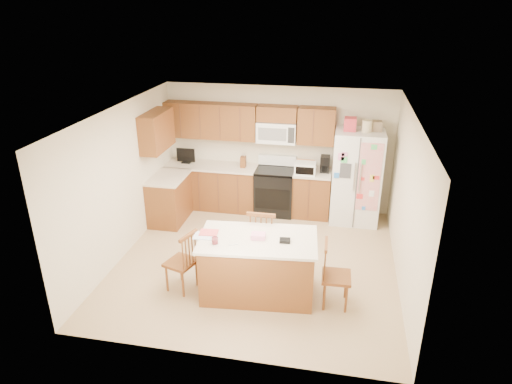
% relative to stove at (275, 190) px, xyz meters
% --- Properties ---
extents(ground, '(4.50, 4.50, 0.00)m').
position_rel_stove_xyz_m(ground, '(0.00, -1.94, -0.47)').
color(ground, tan).
rests_on(ground, ground).
extents(room_shell, '(4.60, 4.60, 2.52)m').
position_rel_stove_xyz_m(room_shell, '(0.00, -1.94, 0.97)').
color(room_shell, beige).
rests_on(room_shell, ground).
extents(cabinetry, '(3.36, 1.56, 2.15)m').
position_rel_stove_xyz_m(cabinetry, '(-0.98, -0.15, 0.44)').
color(cabinetry, brown).
rests_on(cabinetry, ground).
extents(stove, '(0.76, 0.65, 1.13)m').
position_rel_stove_xyz_m(stove, '(0.00, 0.00, 0.00)').
color(stove, black).
rests_on(stove, ground).
extents(refrigerator, '(0.90, 0.79, 2.04)m').
position_rel_stove_xyz_m(refrigerator, '(1.57, -0.06, 0.45)').
color(refrigerator, white).
rests_on(refrigerator, ground).
extents(island, '(1.80, 1.12, 1.00)m').
position_rel_stove_xyz_m(island, '(0.18, -2.79, -0.01)').
color(island, brown).
rests_on(island, ground).
extents(windsor_chair_left, '(0.50, 0.52, 0.96)m').
position_rel_stove_xyz_m(windsor_chair_left, '(-0.93, -2.91, -0.02)').
color(windsor_chair_left, brown).
rests_on(windsor_chair_left, ground).
extents(windsor_chair_back, '(0.46, 0.44, 1.07)m').
position_rel_stove_xyz_m(windsor_chair_back, '(0.14, -2.15, 0.03)').
color(windsor_chair_back, brown).
rests_on(windsor_chair_back, ground).
extents(windsor_chair_right, '(0.41, 0.43, 0.98)m').
position_rel_stove_xyz_m(windsor_chair_right, '(1.29, -2.85, -0.01)').
color(windsor_chair_right, brown).
rests_on(windsor_chair_right, ground).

